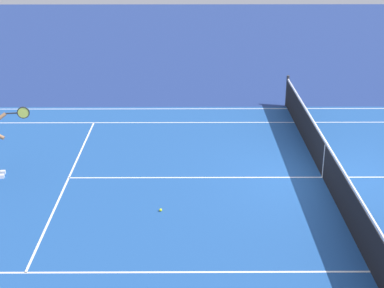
% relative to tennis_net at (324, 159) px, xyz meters
% --- Properties ---
extents(ground_plane, '(60.00, 60.00, 0.00)m').
position_rel_tennis_net_xyz_m(ground_plane, '(0.00, 0.00, -0.49)').
color(ground_plane, navy).
extents(court_slab, '(24.20, 11.40, 0.00)m').
position_rel_tennis_net_xyz_m(court_slab, '(0.00, 0.00, -0.49)').
color(court_slab, '#1E4C93').
rests_on(court_slab, ground_plane).
extents(court_line_markings, '(23.85, 11.05, 0.01)m').
position_rel_tennis_net_xyz_m(court_line_markings, '(0.00, 0.00, -0.49)').
color(court_line_markings, white).
rests_on(court_line_markings, ground_plane).
extents(tennis_net, '(0.10, 11.70, 1.08)m').
position_rel_tennis_net_xyz_m(tennis_net, '(0.00, 0.00, 0.00)').
color(tennis_net, '#2D2D33').
rests_on(tennis_net, ground_plane).
extents(tennis_ball, '(0.07, 0.07, 0.07)m').
position_rel_tennis_net_xyz_m(tennis_ball, '(4.01, 1.76, -0.46)').
color(tennis_ball, '#CCE01E').
rests_on(tennis_ball, ground_plane).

